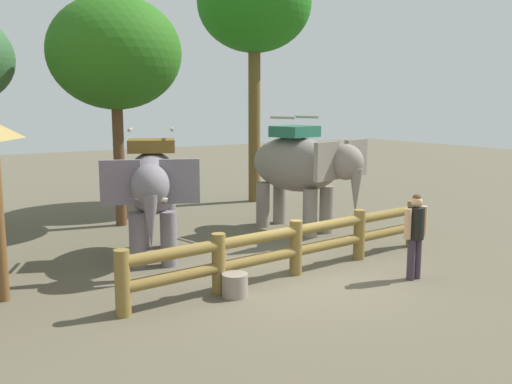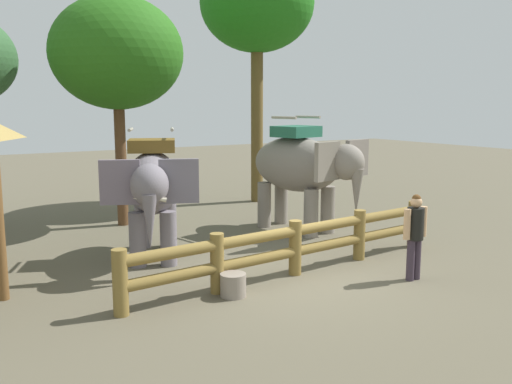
% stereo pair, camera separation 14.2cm
% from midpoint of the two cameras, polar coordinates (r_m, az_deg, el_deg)
% --- Properties ---
extents(ground_plane, '(60.00, 60.00, 0.00)m').
position_cam_midpoint_polar(ground_plane, '(10.58, 4.43, -8.73)').
color(ground_plane, brown).
extents(log_fence, '(7.22, 0.85, 1.05)m').
position_cam_midpoint_polar(log_fence, '(10.58, 3.75, -5.30)').
color(log_fence, olive).
rests_on(log_fence, ground).
extents(elephant_near_left, '(2.39, 3.24, 2.73)m').
position_cam_midpoint_polar(elephant_near_left, '(11.62, -10.93, 0.53)').
color(elephant_near_left, slate).
rests_on(elephant_near_left, ground).
extents(elephant_center, '(2.17, 3.49, 2.92)m').
position_cam_midpoint_polar(elephant_center, '(14.01, 4.36, 2.56)').
color(elephant_center, gray).
rests_on(elephant_center, ground).
extents(tourist_woman_in_black, '(0.57, 0.32, 1.60)m').
position_cam_midpoint_polar(tourist_woman_in_black, '(10.59, 15.70, -3.82)').
color(tourist_woman_in_black, '#382C39').
rests_on(tourist_woman_in_black, ground).
extents(tree_far_left, '(3.63, 3.63, 7.91)m').
position_cam_midpoint_polar(tree_far_left, '(18.50, -0.41, 18.64)').
color(tree_far_left, brown).
rests_on(tree_far_left, ground).
extents(tree_far_right, '(3.40, 3.40, 5.96)m').
position_cam_midpoint_polar(tree_far_right, '(15.06, -14.57, 13.60)').
color(tree_far_right, brown).
rests_on(tree_far_right, ground).
extents(feed_bucket, '(0.44, 0.44, 0.40)m').
position_cam_midpoint_polar(feed_bucket, '(9.51, -2.62, -9.53)').
color(feed_bucket, gray).
rests_on(feed_bucket, ground).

